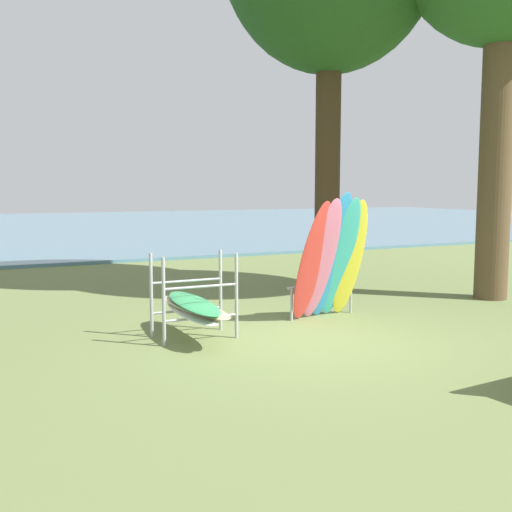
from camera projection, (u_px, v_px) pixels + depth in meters
name	position (u px, v px, depth m)	size (l,w,h in m)	color
ground_plane	(308.00, 339.00, 8.89)	(80.00, 80.00, 0.00)	olive
lake_water	(47.00, 227.00, 34.11)	(80.00, 36.00, 0.10)	slate
leaning_board_pile	(331.00, 259.00, 10.13)	(1.46, 0.94, 2.14)	red
board_storage_rack	(193.00, 306.00, 8.96)	(1.15, 2.13, 1.25)	#9EA0A5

